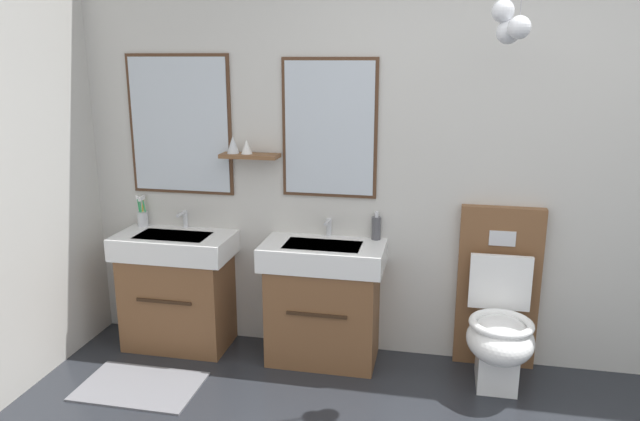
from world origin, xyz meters
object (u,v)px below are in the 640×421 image
at_px(toilet, 498,318).
at_px(toothbrush_cup, 143,217).
at_px(vanity_sink_right, 324,299).
at_px(vanity_sink_left, 178,287).
at_px(soap_dispenser, 376,228).

height_order(toilet, toothbrush_cup, toilet).
xyz_separation_m(vanity_sink_right, toothbrush_cup, (-1.25, 0.14, 0.42)).
bearing_deg(toothbrush_cup, vanity_sink_left, -25.16).
bearing_deg(vanity_sink_right, toothbrush_cup, 173.81).
distance_m(vanity_sink_right, toilet, 1.04).
relative_size(toilet, soap_dispenser, 5.63).
bearing_deg(vanity_sink_left, toilet, -0.71).
height_order(vanity_sink_right, toilet, toilet).
bearing_deg(toilet, toothbrush_cup, 175.99).
bearing_deg(soap_dispenser, toilet, -12.98).
distance_m(toilet, soap_dispenser, 0.89).
distance_m(vanity_sink_right, toothbrush_cup, 1.33).
xyz_separation_m(vanity_sink_left, toothbrush_cup, (-0.29, 0.14, 0.42)).
relative_size(vanity_sink_right, toilet, 0.76).
bearing_deg(toothbrush_cup, vanity_sink_right, -6.19).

